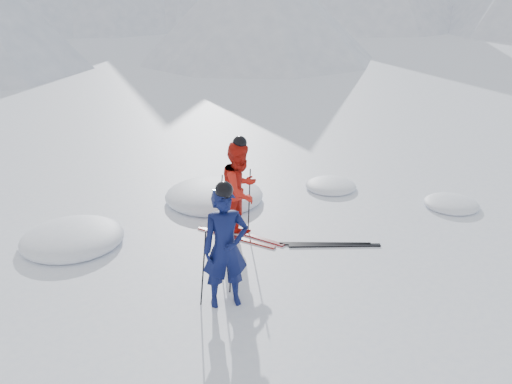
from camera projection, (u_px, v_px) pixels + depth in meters
ground at (340, 235)px, 10.45m from camera, size 160.00×160.00×0.00m
skier_blue at (225, 248)px, 7.94m from camera, size 0.80×0.66×1.88m
skier_red at (240, 191)px, 10.03m from camera, size 1.12×1.02×1.89m
pole_blue_left at (203, 269)px, 8.01m from camera, size 0.12×0.09×1.25m
pole_blue_right at (231, 256)px, 8.38m from camera, size 0.12×0.07×1.25m
pole_red_left at (220, 206)px, 10.17m from camera, size 0.12×0.10×1.26m
pole_red_right at (249, 200)px, 10.42m from camera, size 0.12×0.09×1.26m
ski_worn_left at (236, 237)px, 10.31m from camera, size 0.80×1.58×0.03m
ski_worn_right at (246, 234)px, 10.44m from camera, size 0.69×1.62×0.03m
ski_loose_a at (325, 244)px, 10.06m from camera, size 1.44×1.06×0.03m
ski_loose_b at (335, 246)px, 10.00m from camera, size 1.47×1.01×0.03m
snow_lumps at (201, 212)px, 11.45m from camera, size 8.79×4.92×0.48m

